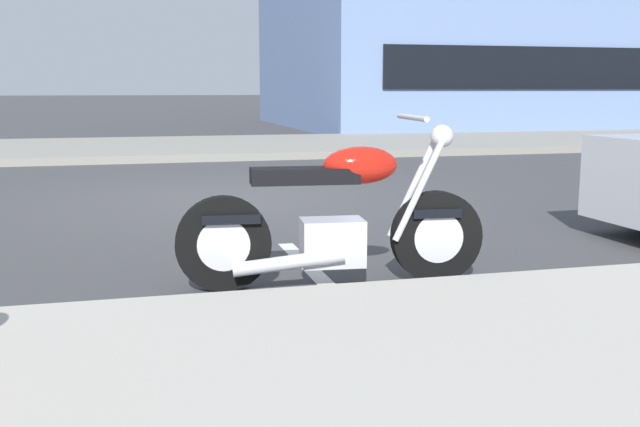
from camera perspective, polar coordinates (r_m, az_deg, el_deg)
ground_plane at (r=8.62m, az=-6.30°, el=1.20°), size 260.00×260.00×0.00m
parking_stall_stripe at (r=5.01m, az=-0.12°, el=-4.89°), size 0.12×2.20×0.01m
parked_motorcycle at (r=4.71m, az=1.24°, el=-0.66°), size 2.00×0.62×1.10m
townhouse_behind_pole at (r=26.35m, az=12.67°, el=15.57°), size 13.43×11.70×8.13m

